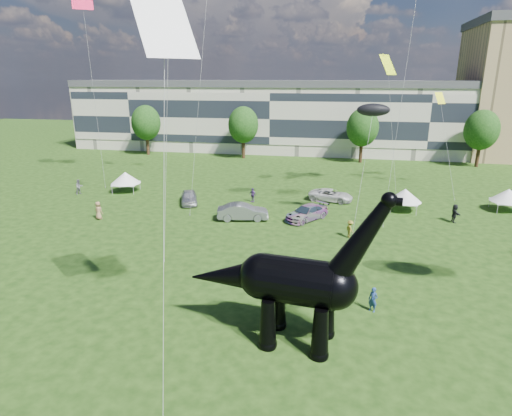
# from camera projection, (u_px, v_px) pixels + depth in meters

# --- Properties ---
(ground) EXTENTS (220.00, 220.00, 0.00)m
(ground) POSITION_uv_depth(u_px,v_px,m) (238.00, 339.00, 23.24)
(ground) COLOR #16330C
(ground) RESTS_ON ground
(terrace_row) EXTENTS (78.00, 11.00, 12.00)m
(terrace_row) POSITION_uv_depth(u_px,v_px,m) (275.00, 119.00, 81.10)
(terrace_row) COLOR beige
(terrace_row) RESTS_ON ground
(tree_far_left) EXTENTS (5.20, 5.20, 9.44)m
(tree_far_left) POSITION_uv_depth(u_px,v_px,m) (146.00, 120.00, 76.77)
(tree_far_left) COLOR #382314
(tree_far_left) RESTS_ON ground
(tree_mid_left) EXTENTS (5.20, 5.20, 9.44)m
(tree_mid_left) POSITION_uv_depth(u_px,v_px,m) (243.00, 122.00, 73.35)
(tree_mid_left) COLOR #382314
(tree_mid_left) RESTS_ON ground
(tree_mid_right) EXTENTS (5.20, 5.20, 9.44)m
(tree_mid_right) POSITION_uv_depth(u_px,v_px,m) (363.00, 124.00, 69.54)
(tree_mid_right) COLOR #382314
(tree_mid_right) RESTS_ON ground
(tree_far_right) EXTENTS (5.20, 5.20, 9.44)m
(tree_far_right) POSITION_uv_depth(u_px,v_px,m) (482.00, 127.00, 66.11)
(tree_far_right) COLOR #382314
(tree_far_right) RESTS_ON ground
(dinosaur_sculpture) EXTENTS (11.05, 3.40, 8.99)m
(dinosaur_sculpture) POSITION_uv_depth(u_px,v_px,m) (290.00, 283.00, 22.19)
(dinosaur_sculpture) COLOR black
(dinosaur_sculpture) RESTS_ON ground
(car_silver) EXTENTS (3.18, 4.68, 1.48)m
(car_silver) POSITION_uv_depth(u_px,v_px,m) (189.00, 197.00, 47.92)
(car_silver) COLOR #BABBC0
(car_silver) RESTS_ON ground
(car_grey) EXTENTS (5.31, 2.81, 1.66)m
(car_grey) POSITION_uv_depth(u_px,v_px,m) (243.00, 212.00, 42.40)
(car_grey) COLOR gray
(car_grey) RESTS_ON ground
(car_white) EXTENTS (5.31, 3.22, 1.38)m
(car_white) POSITION_uv_depth(u_px,v_px,m) (331.00, 195.00, 48.90)
(car_white) COLOR silver
(car_white) RESTS_ON ground
(car_dark) EXTENTS (4.65, 5.29, 1.47)m
(car_dark) POSITION_uv_depth(u_px,v_px,m) (307.00, 213.00, 42.43)
(car_dark) COLOR #595960
(car_dark) RESTS_ON ground
(gazebo_near) EXTENTS (3.93, 3.93, 2.41)m
(gazebo_near) POSITION_uv_depth(u_px,v_px,m) (405.00, 195.00, 45.04)
(gazebo_near) COLOR white
(gazebo_near) RESTS_ON ground
(gazebo_far) EXTENTS (3.52, 3.52, 2.41)m
(gazebo_far) POSITION_uv_depth(u_px,v_px,m) (508.00, 195.00, 45.03)
(gazebo_far) COLOR white
(gazebo_far) RESTS_ON ground
(gazebo_left) EXTENTS (4.08, 4.08, 2.49)m
(gazebo_left) POSITION_uv_depth(u_px,v_px,m) (125.00, 178.00, 52.58)
(gazebo_left) COLOR white
(gazebo_left) RESTS_ON ground
(visitors) EXTENTS (50.79, 40.31, 1.83)m
(visitors) POSITION_uv_depth(u_px,v_px,m) (278.00, 226.00, 38.19)
(visitors) COLOR #A37851
(visitors) RESTS_ON ground
(kites) EXTENTS (59.76, 43.13, 28.17)m
(kites) POSITION_uv_depth(u_px,v_px,m) (452.00, 27.00, 24.87)
(kites) COLOR red
(kites) RESTS_ON ground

